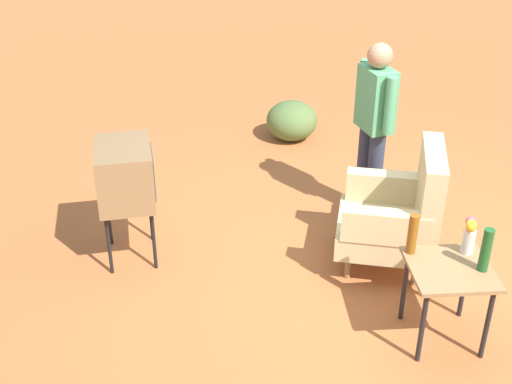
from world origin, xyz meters
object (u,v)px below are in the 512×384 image
at_px(side_table, 449,278).
at_px(bottle_tall_amber, 413,234).
at_px(person_standing, 374,120).
at_px(flower_vase, 469,234).
at_px(bottle_wine_green, 486,250).
at_px(tv_on_stand, 125,175).
at_px(armchair, 399,213).

bearing_deg(side_table, bottle_tall_amber, -131.85).
xyz_separation_m(person_standing, flower_vase, (1.62, 0.32, -0.18)).
bearing_deg(bottle_wine_green, tv_on_stand, -116.43).
distance_m(tv_on_stand, bottle_wine_green, 2.79).
height_order(side_table, bottle_wine_green, bottle_wine_green).
height_order(side_table, flower_vase, flower_vase).
distance_m(bottle_tall_amber, flower_vase, 0.39).
distance_m(person_standing, bottle_tall_amber, 1.60).
bearing_deg(flower_vase, tv_on_stand, -112.68).
relative_size(armchair, bottle_wine_green, 3.31).
bearing_deg(person_standing, flower_vase, 11.04).
bearing_deg(person_standing, tv_on_stand, -74.68).
relative_size(armchair, side_table, 1.73).
distance_m(tv_on_stand, flower_vase, 2.67).
distance_m(armchair, bottle_wine_green, 1.05).
relative_size(armchair, tv_on_stand, 1.03).
bearing_deg(flower_vase, bottle_wine_green, 9.38).
bearing_deg(tv_on_stand, side_table, 62.40).
relative_size(person_standing, bottle_tall_amber, 5.47).
height_order(armchair, bottle_wine_green, armchair).
relative_size(side_table, bottle_tall_amber, 2.04).
xyz_separation_m(armchair, tv_on_stand, (-0.28, -2.19, 0.28)).
height_order(side_table, bottle_tall_amber, bottle_tall_amber).
bearing_deg(flower_vase, armchair, -160.18).
height_order(tv_on_stand, bottle_tall_amber, tv_on_stand).
distance_m(armchair, person_standing, 0.97).
distance_m(tv_on_stand, bottle_tall_amber, 2.30).
bearing_deg(armchair, person_standing, -177.09).
height_order(armchair, side_table, armchair).
relative_size(person_standing, flower_vase, 6.19).
height_order(person_standing, bottle_wine_green, person_standing).
bearing_deg(side_table, tv_on_stand, -117.60).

